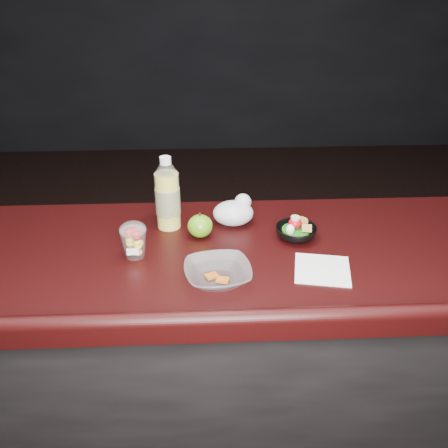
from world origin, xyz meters
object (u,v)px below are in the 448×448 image
Objects in this scene: fruit_cup at (134,239)px; takeout_bowl at (218,274)px; snack_bowl at (296,231)px; green_apple at (200,226)px; lemonade_bottle at (168,198)px.

fruit_cup is 0.29m from takeout_bowl.
green_apple is at bearing 175.16° from snack_bowl.
lemonade_bottle is 2.94× the size of green_apple.
snack_bowl is (0.31, -0.03, -0.01)m from green_apple.
fruit_cup reaches higher than snack_bowl.
lemonade_bottle is 1.17× the size of takeout_bowl.
takeout_bowl is at bearing -64.81° from lemonade_bottle.
green_apple is 0.26m from takeout_bowl.
fruit_cup is at bearing -170.38° from snack_bowl.
green_apple is (0.20, 0.11, -0.02)m from fruit_cup.
fruit_cup is 0.52m from snack_bowl.
green_apple reaches higher than takeout_bowl.
lemonade_bottle is 1.66× the size of snack_bowl.
snack_bowl is 0.71× the size of takeout_bowl.
green_apple is (0.11, -0.07, -0.07)m from lemonade_bottle.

